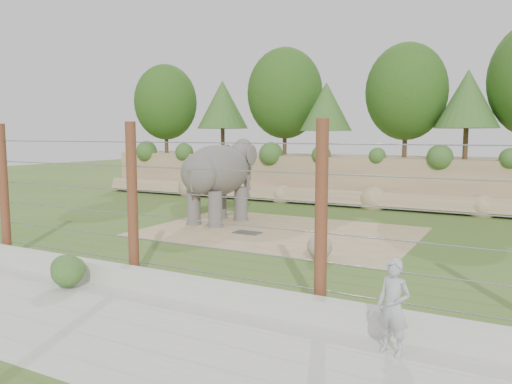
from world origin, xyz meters
The scene contains 11 objects.
ground centered at (0.00, 0.00, 0.00)m, with size 90.00×90.00×0.00m, color #3F6825.
back_embankment centered at (0.59, 12.68, 3.97)m, with size 30.00×5.52×8.77m.
dirt_patch centered at (0.50, 3.00, 0.01)m, with size 10.00×7.00×0.02m, color #9B825F.
drain_grate centered at (-0.43, 2.12, 0.04)m, with size 1.00×0.60×0.03m, color #262628.
elephant centered at (-2.64, 3.53, 1.70)m, with size 1.81×4.21×3.41m, color #69635D, non-canonical shape.
stone_ball centered at (3.37, -0.30, 0.39)m, with size 0.74×0.74×0.74m, color gray.
retaining_wall centered at (0.00, -5.00, 0.25)m, with size 26.00×0.35×0.50m, color #BBBAAE.
walkway centered at (0.00, -7.00, 0.01)m, with size 26.00×4.00×0.01m, color #BBBAAE.
barrier_fence centered at (0.00, -4.50, 2.00)m, with size 20.26×0.26×4.00m.
walkway_shrub centered at (-1.00, -5.80, 0.40)m, with size 0.78×0.78×0.78m, color #325E23.
zookeeper centered at (6.76, -5.71, 0.82)m, with size 0.59×0.39×1.63m, color silver.
Camera 1 is at (8.56, -13.88, 3.68)m, focal length 35.00 mm.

